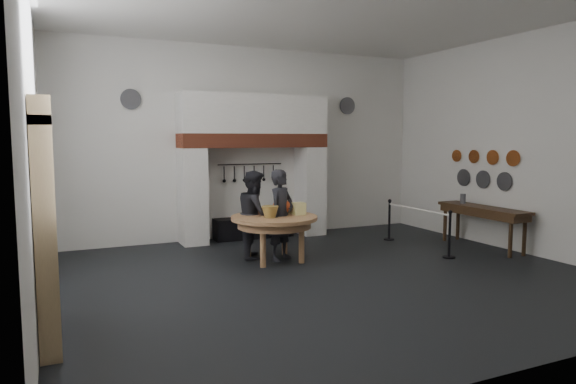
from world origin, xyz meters
name	(u,v)px	position (x,y,z in m)	size (l,w,h in m)	color
floor	(330,276)	(0.00, 0.00, 0.00)	(9.00, 8.00, 0.02)	black
ceiling	(332,7)	(0.00, 0.00, 4.50)	(9.00, 8.00, 0.02)	silver
wall_back	(249,143)	(0.00, 4.00, 2.25)	(9.00, 0.02, 4.50)	silver
wall_front	(533,150)	(0.00, -4.00, 2.25)	(9.00, 0.02, 4.50)	silver
wall_left	(34,147)	(-4.50, 0.00, 2.25)	(0.02, 8.00, 4.50)	silver
wall_right	(523,144)	(4.50, 0.00, 2.25)	(0.02, 8.00, 4.50)	silver
chimney_pier_left	(193,196)	(-1.48, 3.65, 1.07)	(0.55, 0.70, 2.15)	silver
chimney_pier_right	(310,191)	(1.48, 3.65, 1.07)	(0.55, 0.70, 2.15)	silver
hearth_brick_band	(254,141)	(0.00, 3.65, 2.31)	(3.50, 0.72, 0.32)	#9E442B
chimney_hood	(254,114)	(0.00, 3.65, 2.92)	(3.50, 0.70, 0.90)	silver
iron_range	(254,227)	(0.00, 3.72, 0.25)	(1.90, 0.45, 0.50)	black
utensil_rail	(250,164)	(0.00, 3.92, 1.75)	(0.02, 0.02, 1.60)	black
door_recess	(38,234)	(-4.47, -1.00, 1.25)	(0.04, 1.10, 2.50)	black
door_jamb_near	(46,240)	(-4.38, -1.70, 1.30)	(0.22, 0.30, 2.60)	tan
door_jamb_far	(47,221)	(-4.38, -0.30, 1.30)	(0.22, 0.30, 2.60)	tan
door_lintel	(41,113)	(-4.38, -1.00, 2.65)	(0.22, 1.70, 0.30)	tan
wall_plaque	(41,190)	(-4.45, 0.80, 1.60)	(0.05, 0.34, 0.44)	gold
work_table	(274,218)	(-0.44, 1.42, 0.84)	(1.67, 1.67, 0.07)	#A66E4E
pumpkin	(282,207)	(-0.24, 1.52, 1.03)	(0.36, 0.36, 0.31)	#E55220
cheese_block_big	(299,209)	(0.06, 1.37, 0.99)	(0.22, 0.22, 0.24)	#FFF898
cheese_block_small	(291,208)	(0.04, 1.67, 0.97)	(0.18, 0.18, 0.20)	#DBD882
wicker_basket	(270,212)	(-0.59, 1.27, 0.98)	(0.32, 0.32, 0.22)	#A7863D
bread_loaf	(263,211)	(-0.54, 1.77, 0.94)	(0.31, 0.18, 0.13)	#A76E3B
visitor_near	(281,215)	(-0.29, 1.43, 0.88)	(0.64, 0.42, 1.77)	black
visitor_far	(255,214)	(-0.69, 1.83, 0.87)	(0.84, 0.66, 1.74)	black
side_table	(483,208)	(4.10, 0.62, 0.87)	(0.55, 2.20, 0.06)	#3B2615
pewter_jug	(463,199)	(4.10, 1.22, 1.01)	(0.12, 0.12, 0.22)	#4C4D51
copper_pan_a	(513,158)	(4.46, 0.20, 1.95)	(0.34, 0.34, 0.03)	#C6662D
copper_pan_b	(493,157)	(4.46, 0.75, 1.95)	(0.32, 0.32, 0.03)	#C6662D
copper_pan_c	(474,157)	(4.46, 1.30, 1.95)	(0.30, 0.30, 0.03)	#C6662D
copper_pan_d	(457,156)	(4.46, 1.85, 1.95)	(0.28, 0.28, 0.03)	#C6662D
pewter_plate_left	(504,181)	(4.46, 0.40, 1.45)	(0.40, 0.40, 0.03)	#4C4C51
pewter_plate_mid	(483,179)	(4.46, 1.00, 1.45)	(0.40, 0.40, 0.03)	#4C4C51
pewter_plate_right	(464,177)	(4.46, 1.60, 1.45)	(0.40, 0.40, 0.03)	#4C4C51
pewter_plate_back_left	(131,99)	(-2.70, 3.96, 3.20)	(0.44, 0.44, 0.03)	#4C4C51
pewter_plate_back_right	(347,106)	(2.70, 3.96, 3.20)	(0.44, 0.44, 0.03)	#4C4C51
barrier_post_near	(450,236)	(2.79, 0.17, 0.45)	(0.05, 0.05, 0.90)	black
barrier_post_far	(389,221)	(2.79, 2.17, 0.45)	(0.05, 0.05, 0.90)	black
barrier_rope	(417,209)	(2.79, 1.17, 0.85)	(0.04, 0.04, 2.00)	silver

